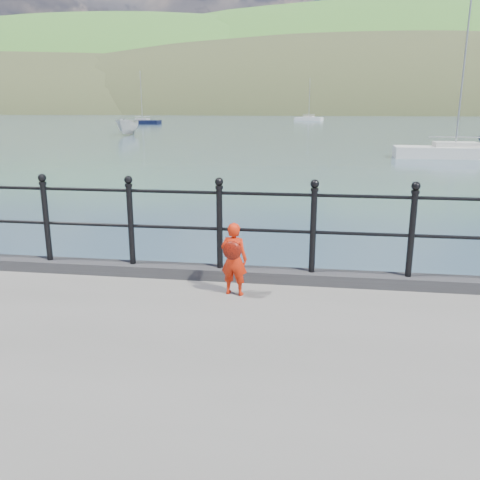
% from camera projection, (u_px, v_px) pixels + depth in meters
% --- Properties ---
extents(ground, '(600.00, 600.00, 0.00)m').
position_uv_depth(ground, '(181.00, 339.00, 7.23)').
color(ground, '#2D4251').
rests_on(ground, ground).
extents(kerb, '(60.00, 0.30, 0.15)m').
position_uv_depth(kerb, '(176.00, 271.00, 6.81)').
color(kerb, '#28282B').
rests_on(kerb, quay).
extents(railing, '(18.11, 0.11, 1.20)m').
position_uv_depth(railing, '(174.00, 216.00, 6.62)').
color(railing, black).
rests_on(railing, kerb).
extents(far_shore, '(830.00, 200.00, 156.00)m').
position_uv_depth(far_shore, '(395.00, 162.00, 236.45)').
color(far_shore, '#333A21').
rests_on(far_shore, ground).
extents(child, '(0.36, 0.32, 0.89)m').
position_uv_depth(child, '(234.00, 258.00, 6.06)').
color(child, red).
rests_on(child, quay).
extents(launch_white, '(1.83, 4.70, 1.81)m').
position_uv_depth(launch_white, '(128.00, 127.00, 55.13)').
color(launch_white, silver).
rests_on(launch_white, ground).
extents(sailboat_deep, '(6.05, 3.82, 8.67)m').
position_uv_depth(sailboat_deep, '(309.00, 119.00, 105.27)').
color(sailboat_deep, white).
rests_on(sailboat_deep, ground).
extents(sailboat_near, '(7.31, 2.15, 9.85)m').
position_uv_depth(sailboat_near, '(455.00, 153.00, 31.56)').
color(sailboat_near, silver).
rests_on(sailboat_near, ground).
extents(sailboat_left, '(6.48, 2.87, 8.86)m').
position_uv_depth(sailboat_left, '(143.00, 122.00, 86.02)').
color(sailboat_left, black).
rests_on(sailboat_left, ground).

